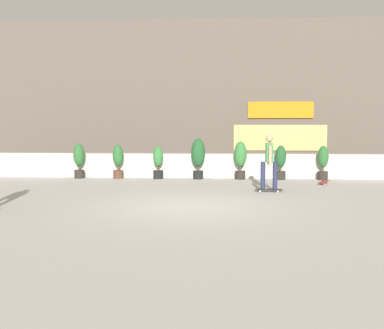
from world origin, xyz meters
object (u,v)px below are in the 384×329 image
potted_plant_2 (158,162)px  skater_by_wall_left (269,160)px  potted_plant_6 (323,161)px  potted_plant_0 (79,159)px  skateboard_near_camera (324,182)px  potted_plant_4 (240,158)px  potted_plant_5 (281,161)px  potted_plant_3 (198,156)px  potted_plant_1 (118,160)px

potted_plant_2 → skater_by_wall_left: size_ratio=0.70×
potted_plant_2 → potted_plant_6: potted_plant_6 is taller
potted_plant_0 → skateboard_near_camera: size_ratio=1.58×
potted_plant_2 → potted_plant_4: size_ratio=0.87×
potted_plant_6 → skateboard_near_camera: (-0.20, -1.09, -0.60)m
potted_plant_5 → potted_plant_4: bearing=-180.0°
potted_plant_0 → potted_plant_3: potted_plant_3 is taller
skater_by_wall_left → potted_plant_2: bearing=141.1°
potted_plant_1 → potted_plant_5: (5.95, -0.00, 0.00)m
potted_plant_4 → potted_plant_2: bearing=180.0°
potted_plant_4 → potted_plant_1: bearing=180.0°
potted_plant_0 → potted_plant_6: (8.92, -0.00, -0.04)m
potted_plant_1 → potted_plant_5: potted_plant_5 is taller
potted_plant_3 → skateboard_near_camera: bearing=-14.2°
potted_plant_1 → skateboard_near_camera: size_ratio=1.53×
potted_plant_1 → potted_plant_2: potted_plant_1 is taller
skater_by_wall_left → potted_plant_1: bearing=150.0°
potted_plant_4 → skateboard_near_camera: size_ratio=1.70×
potted_plant_6 → skateboard_near_camera: size_ratio=1.52×
potted_plant_3 → potted_plant_6: bearing=0.0°
potted_plant_0 → skater_by_wall_left: skater_by_wall_left is taller
potted_plant_1 → skater_by_wall_left: 6.02m
potted_plant_4 → skater_by_wall_left: bearing=-76.6°
potted_plant_0 → potted_plant_5: 7.41m
potted_plant_0 → skateboard_near_camera: 8.81m
potted_plant_0 → potted_plant_5: size_ratio=1.03×
skateboard_near_camera → potted_plant_4: bearing=158.5°
potted_plant_3 → potted_plant_5: potted_plant_3 is taller
potted_plant_0 → skateboard_near_camera: (8.72, -1.09, -0.64)m
potted_plant_2 → potted_plant_3: bearing=-0.0°
potted_plant_1 → potted_plant_2: size_ratio=1.04×
potted_plant_3 → skateboard_near_camera: (4.29, -1.09, -0.80)m
potted_plant_4 → skateboard_near_camera: (2.76, -1.09, -0.72)m
skater_by_wall_left → skateboard_near_camera: size_ratio=2.10×
potted_plant_6 → skateboard_near_camera: potted_plant_6 is taller
potted_plant_4 → skateboard_near_camera: 3.05m
potted_plant_2 → potted_plant_6: bearing=-0.0°
skater_by_wall_left → potted_plant_3: bearing=126.8°
potted_plant_2 → skateboard_near_camera: 5.90m
potted_plant_3 → skateboard_near_camera: potted_plant_3 is taller
potted_plant_0 → potted_plant_4: 5.96m
potted_plant_2 → potted_plant_3: size_ratio=0.81×
potted_plant_1 → potted_plant_4: potted_plant_4 is taller
potted_plant_4 → potted_plant_5: size_ratio=1.11×
potted_plant_2 → skater_by_wall_left: skater_by_wall_left is taller
potted_plant_5 → potted_plant_6: bearing=0.0°
potted_plant_5 → skateboard_near_camera: potted_plant_5 is taller
potted_plant_4 → potted_plant_6: bearing=0.0°
potted_plant_3 → potted_plant_4: size_ratio=1.07×
potted_plant_0 → potted_plant_3: size_ratio=0.87×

